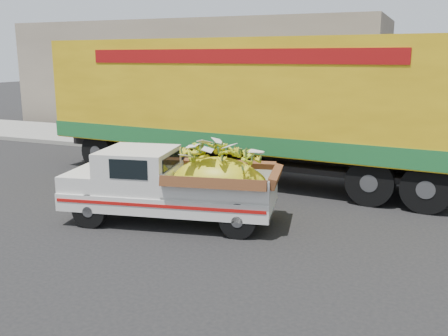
% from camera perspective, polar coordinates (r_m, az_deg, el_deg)
% --- Properties ---
extents(ground, '(100.00, 100.00, 0.00)m').
position_cam_1_polar(ground, '(9.65, 2.43, -7.66)').
color(ground, black).
rests_on(ground, ground).
extents(curb, '(60.00, 0.25, 0.15)m').
position_cam_1_polar(curb, '(15.83, 10.96, 0.48)').
color(curb, gray).
rests_on(curb, ground).
extents(sidewalk, '(60.00, 4.00, 0.14)m').
position_cam_1_polar(sidewalk, '(17.85, 12.39, 1.77)').
color(sidewalk, gray).
rests_on(sidewalk, ground).
extents(building_left, '(18.00, 6.00, 5.00)m').
position_cam_1_polar(building_left, '(25.72, -2.81, 10.74)').
color(building_left, gray).
rests_on(building_left, ground).
extents(pickup_truck, '(4.49, 2.36, 1.50)m').
position_cam_1_polar(pickup_truck, '(10.14, -4.44, -1.91)').
color(pickup_truck, black).
rests_on(pickup_truck, ground).
extents(semi_trailer, '(12.04, 3.48, 3.80)m').
position_cam_1_polar(semi_trailer, '(13.58, 3.06, 7.45)').
color(semi_trailer, black).
rests_on(semi_trailer, ground).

